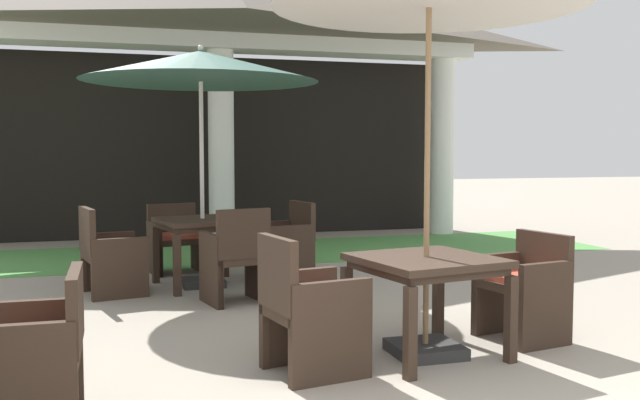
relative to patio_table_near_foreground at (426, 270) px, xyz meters
The scene contains 12 objects.
background_pavilion 7.44m from the patio_table_near_foreground, 93.35° to the left, with size 8.98×3.18×4.39m.
lawn_strip 5.49m from the patio_table_near_foreground, 94.22° to the left, with size 10.78×2.48×0.01m, color #519347.
patio_table_near_foreground is the anchor object (origin of this frame).
patio_chair_near_foreground_west 0.96m from the patio_table_near_foreground, 169.81° to the right, with size 0.67×0.63×0.92m.
patio_chair_near_foreground_east 0.95m from the patio_table_near_foreground, 10.19° to the left, with size 0.60×0.67×0.83m.
patio_chair_mid_left_east 2.63m from the patio_table_near_foreground, 166.00° to the right, with size 0.51×0.65×0.84m.
patio_table_mid_right 3.31m from the patio_table_near_foreground, 111.03° to the left, with size 1.04×1.04×0.74m.
patio_umbrella_mid_right 3.74m from the patio_table_near_foreground, 111.03° to the left, with size 2.52×2.52×2.59m.
patio_chair_mid_right_north 4.29m from the patio_table_near_foreground, 108.81° to the left, with size 0.70×0.61×0.82m.
patio_chair_mid_right_south 2.36m from the patio_table_near_foreground, 115.10° to the left, with size 0.64×0.62×0.93m.
patio_chair_mid_right_west 3.62m from the patio_table_near_foreground, 126.70° to the left, with size 0.68×0.72×0.90m.
patio_chair_mid_right_east 3.30m from the patio_table_near_foreground, 93.87° to the left, with size 0.67×0.69×0.88m.
Camera 1 is at (-1.78, -2.30, 1.48)m, focal length 40.02 mm.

